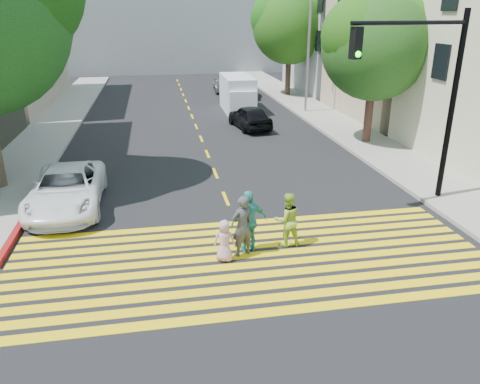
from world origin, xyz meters
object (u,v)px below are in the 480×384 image
object	(u,v)px
pedestrian_child	(225,241)
dark_car_near	(250,117)
pedestrian_extra	(249,221)
traffic_signal	(428,84)
pedestrian_man	(242,226)
tree_right_far	(291,22)
tree_right_near	(377,40)
white_sedan	(67,189)
white_van	(238,95)
pedestrian_woman	(287,220)
silver_car	(225,83)
dark_car_parked	(245,89)

from	to	relation	value
pedestrian_child	dark_car_near	size ratio (longest dim) A/B	0.30
pedestrian_extra	traffic_signal	xyz separation A→B (m)	(6.50, 2.42, 3.38)
pedestrian_man	tree_right_far	bearing A→B (deg)	-128.71
tree_right_near	white_sedan	distance (m)	16.17
pedestrian_extra	white_van	world-z (taller)	white_van
pedestrian_woman	white_van	xyz separation A→B (m)	(2.10, 20.22, 0.31)
white_van	traffic_signal	size ratio (longest dim) A/B	0.77
pedestrian_man	silver_car	world-z (taller)	pedestrian_man
dark_car_parked	traffic_signal	world-z (taller)	traffic_signal
white_sedan	dark_car_parked	distance (m)	24.15
pedestrian_extra	silver_car	size ratio (longest dim) A/B	0.37
white_sedan	silver_car	world-z (taller)	silver_car
white_van	white_sedan	bearing A→B (deg)	-117.98
pedestrian_man	pedestrian_child	world-z (taller)	pedestrian_man
tree_right_near	dark_car_parked	world-z (taller)	tree_right_near
tree_right_far	silver_car	distance (m)	7.70
pedestrian_woman	white_sedan	distance (m)	7.99
pedestrian_child	dark_car_parked	bearing A→B (deg)	-85.45
tree_right_near	pedestrian_child	distance (m)	15.16
pedestrian_extra	silver_car	distance (m)	29.43
pedestrian_man	pedestrian_child	xyz separation A→B (m)	(-0.54, -0.23, -0.29)
traffic_signal	pedestrian_child	bearing A→B (deg)	-170.09
white_sedan	white_van	world-z (taller)	white_van
tree_right_near	silver_car	world-z (taller)	tree_right_near
tree_right_near	pedestrian_man	bearing A→B (deg)	-128.91
tree_right_far	white_sedan	xyz separation A→B (m)	(-14.23, -21.81, -5.11)
pedestrian_woman	pedestrian_extra	world-z (taller)	pedestrian_extra
pedestrian_woman	silver_car	world-z (taller)	pedestrian_woman
pedestrian_man	silver_car	xyz separation A→B (m)	(3.97, 29.47, -0.18)
dark_car_near	tree_right_far	bearing A→B (deg)	-125.12
tree_right_far	dark_car_parked	distance (m)	6.33
tree_right_near	dark_car_parked	distance (m)	16.46
tree_right_near	white_van	xyz separation A→B (m)	(-5.23, 9.76, -4.10)
pedestrian_child	white_van	bearing A→B (deg)	-84.42
tree_right_far	traffic_signal	world-z (taller)	tree_right_far
pedestrian_extra	pedestrian_woman	bearing A→B (deg)	174.51
pedestrian_child	white_sedan	size ratio (longest dim) A/B	0.24
tree_right_near	dark_car_near	distance (m)	8.39
pedestrian_child	traffic_signal	xyz separation A→B (m)	(7.29, 2.91, 3.69)
pedestrian_woman	pedestrian_child	size ratio (longest dim) A/B	1.36
tree_right_near	pedestrian_extra	size ratio (longest dim) A/B	4.22
dark_car_parked	white_van	world-z (taller)	white_van
pedestrian_extra	white_van	xyz separation A→B (m)	(3.26, 20.31, 0.22)
tree_right_near	pedestrian_woman	world-z (taller)	tree_right_near
dark_car_parked	traffic_signal	size ratio (longest dim) A/B	0.62
tree_right_near	white_van	distance (m)	11.81
tree_right_near	tree_right_far	bearing A→B (deg)	89.79
pedestrian_extra	dark_car_parked	size ratio (longest dim) A/B	0.44
pedestrian_extra	white_sedan	bearing A→B (deg)	-46.86
pedestrian_child	dark_car_parked	world-z (taller)	dark_car_parked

